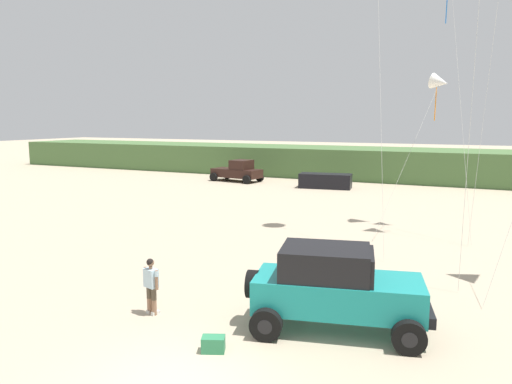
% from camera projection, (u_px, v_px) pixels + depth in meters
% --- Properties ---
extents(dune_ridge, '(90.00, 7.80, 2.85)m').
position_uv_depth(dune_ridge, '(403.00, 164.00, 45.67)').
color(dune_ridge, '#4C703D').
rests_on(dune_ridge, ground_plane).
extents(jeep, '(5.02, 3.27, 2.26)m').
position_uv_depth(jeep, '(335.00, 287.00, 12.89)').
color(jeep, teal).
rests_on(jeep, ground_plane).
extents(person_watching, '(0.61, 0.39, 1.67)m').
position_uv_depth(person_watching, '(151.00, 283.00, 13.96)').
color(person_watching, '#8C664C').
rests_on(person_watching, ground_plane).
extents(cooler_box, '(0.66, 0.55, 0.38)m').
position_uv_depth(cooler_box, '(213.00, 344.00, 11.79)').
color(cooler_box, '#2D7F51').
rests_on(cooler_box, ground_plane).
extents(distant_pickup, '(4.83, 3.01, 1.98)m').
position_uv_depth(distant_pickup, '(238.00, 171.00, 44.23)').
color(distant_pickup, black).
rests_on(distant_pickup, ground_plane).
extents(distant_sedan, '(4.39, 2.26, 1.20)m').
position_uv_depth(distant_sedan, '(325.00, 181.00, 39.90)').
color(distant_sedan, black).
rests_on(distant_sedan, ground_plane).
extents(kite_red_delta, '(2.79, 5.22, 7.97)m').
position_uv_depth(kite_red_delta, '(440.00, 82.00, 24.50)').
color(kite_red_delta, white).
rests_on(kite_red_delta, ground_plane).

